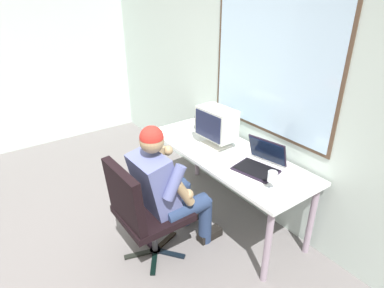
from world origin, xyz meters
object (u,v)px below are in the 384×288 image
(office_chair, at_px, (140,208))
(laptop, at_px, (261,161))
(crt_monitor, at_px, (217,124))
(wine_glass, at_px, (272,177))
(desk_speaker, at_px, (200,122))
(person_seated, at_px, (167,186))
(desk, at_px, (226,160))

(office_chair, distance_m, laptop, 1.09)
(crt_monitor, relative_size, wine_glass, 2.63)
(desk_speaker, bearing_deg, laptop, -4.18)
(person_seated, relative_size, crt_monitor, 3.09)
(wine_glass, relative_size, desk_speaker, 0.93)
(wine_glass, bearing_deg, person_seated, -138.30)
(office_chair, relative_size, laptop, 2.27)
(desk, height_order, person_seated, person_seated)
(wine_glass, bearing_deg, desk_speaker, 168.97)
(crt_monitor, bearing_deg, desk, -6.20)
(crt_monitor, bearing_deg, person_seated, -73.36)
(crt_monitor, xyz_separation_m, laptop, (0.56, 0.04, -0.16))
(office_chair, height_order, person_seated, person_seated)
(desk, height_order, desk_speaker, desk_speaker)
(office_chair, bearing_deg, laptop, 70.70)
(person_seated, xyz_separation_m, desk_speaker, (-0.62, 0.80, 0.18))
(crt_monitor, distance_m, wine_glass, 0.86)
(office_chair, relative_size, crt_monitor, 2.39)
(desk, relative_size, desk_speaker, 11.00)
(desk, xyz_separation_m, wine_glass, (0.66, -0.12, 0.18))
(office_chair, xyz_separation_m, person_seated, (-0.01, 0.26, 0.10))
(laptop, xyz_separation_m, wine_glass, (0.28, -0.17, 0.04))
(office_chair, height_order, desk_speaker, office_chair)
(office_chair, bearing_deg, desk, 92.21)
(crt_monitor, distance_m, laptop, 0.59)
(person_seated, xyz_separation_m, laptop, (0.35, 0.73, 0.17))
(laptop, bearing_deg, wine_glass, -31.95)
(person_seated, bearing_deg, office_chair, -88.74)
(desk, bearing_deg, laptop, 8.29)
(crt_monitor, height_order, desk_speaker, crt_monitor)
(person_seated, bearing_deg, crt_monitor, 106.64)
(wine_glass, bearing_deg, office_chair, -127.17)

